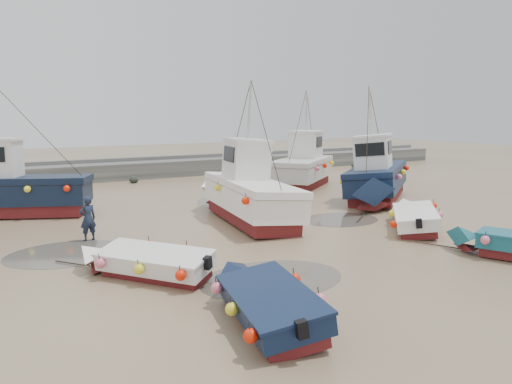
% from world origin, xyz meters
% --- Properties ---
extents(ground, '(120.00, 120.00, 0.00)m').
position_xyz_m(ground, '(0.00, 0.00, 0.00)').
color(ground, '#9A825F').
rests_on(ground, ground).
extents(seawall, '(60.00, 4.92, 1.50)m').
position_xyz_m(seawall, '(0.05, 21.99, 0.63)').
color(seawall, slate).
rests_on(seawall, ground).
extents(puddle_a, '(4.46, 4.46, 0.01)m').
position_xyz_m(puddle_a, '(-3.56, -2.34, 0.00)').
color(puddle_a, '#4F493F').
rests_on(puddle_a, ground).
extents(puddle_b, '(3.68, 3.68, 0.01)m').
position_xyz_m(puddle_b, '(3.53, 2.98, 0.00)').
color(puddle_b, '#4F493F').
rests_on(puddle_b, ground).
extents(puddle_c, '(4.20, 4.20, 0.01)m').
position_xyz_m(puddle_c, '(-8.18, 3.49, 0.00)').
color(puddle_c, '#4F493F').
rests_on(puddle_c, ground).
extents(puddle_d, '(5.73, 5.73, 0.01)m').
position_xyz_m(puddle_d, '(2.31, 9.13, 0.00)').
color(puddle_d, '#4F493F').
rests_on(puddle_d, ground).
extents(dinghy_0, '(3.86, 4.97, 1.43)m').
position_xyz_m(dinghy_0, '(-6.65, -0.26, 0.55)').
color(dinghy_0, maroon).
rests_on(dinghy_0, ground).
extents(dinghy_1, '(2.65, 5.86, 1.43)m').
position_xyz_m(dinghy_1, '(-5.19, -4.73, 0.55)').
color(dinghy_1, maroon).
rests_on(dinghy_1, ground).
extents(dinghy_3, '(5.04, 5.16, 1.43)m').
position_xyz_m(dinghy_3, '(5.21, 0.10, 0.54)').
color(dinghy_3, maroon).
rests_on(dinghy_3, ground).
extents(cabin_boat_0, '(9.25, 5.21, 6.22)m').
position_xyz_m(cabin_boat_0, '(-9.51, 11.62, 1.36)').
color(cabin_boat_0, maroon).
rests_on(cabin_boat_0, ground).
extents(cabin_boat_1, '(3.82, 10.16, 6.22)m').
position_xyz_m(cabin_boat_1, '(-0.20, 5.19, 1.34)').
color(cabin_boat_1, maroon).
rests_on(cabin_boat_1, ground).
extents(cabin_boat_2, '(8.86, 7.29, 6.22)m').
position_xyz_m(cabin_boat_2, '(8.42, 5.71, 1.34)').
color(cabin_boat_2, maroon).
rests_on(cabin_boat_2, ground).
extents(cabin_boat_3, '(8.17, 6.74, 6.22)m').
position_xyz_m(cabin_boat_3, '(8.45, 12.46, 1.37)').
color(cabin_boat_3, maroon).
rests_on(cabin_boat_3, ground).
extents(person, '(0.69, 0.52, 1.71)m').
position_xyz_m(person, '(-7.17, 4.93, 0.00)').
color(person, '#1A2339').
rests_on(person, ground).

